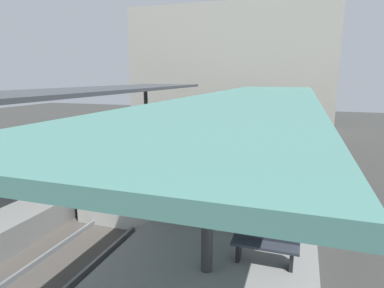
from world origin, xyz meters
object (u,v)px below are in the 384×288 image
object	(u,v)px
commuter_train	(193,137)
platform_sign	(181,162)
platform_bench	(265,242)
passenger_mid_platform	(253,194)
passenger_near_bench	(239,138)

from	to	relation	value
commuter_train	platform_sign	xyz separation A→B (m)	(2.42, -8.29, 0.90)
commuter_train	platform_sign	size ratio (longest dim) A/B	7.27
commuter_train	platform_bench	size ratio (longest dim) A/B	11.48
platform_sign	passenger_mid_platform	world-z (taller)	platform_sign
platform_sign	passenger_mid_platform	xyz separation A→B (m)	(1.97, 0.08, -0.70)
commuter_train	passenger_mid_platform	world-z (taller)	commuter_train
platform_bench	platform_sign	size ratio (longest dim) A/B	0.63
passenger_mid_platform	passenger_near_bench	bearing A→B (deg)	103.22
passenger_near_bench	platform_sign	bearing A→B (deg)	-90.52
commuter_train	passenger_mid_platform	size ratio (longest dim) A/B	9.08
platform_bench	passenger_mid_platform	world-z (taller)	passenger_mid_platform
passenger_near_bench	platform_bench	bearing A→B (deg)	-76.06
platform_bench	commuter_train	bearing A→B (deg)	116.48
platform_bench	passenger_mid_platform	xyz separation A→B (m)	(-0.51, 1.62, 0.46)
platform_bench	platform_sign	distance (m)	3.13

